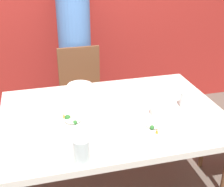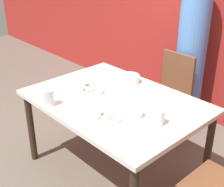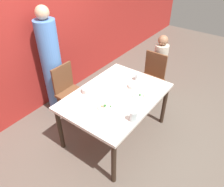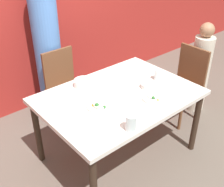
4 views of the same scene
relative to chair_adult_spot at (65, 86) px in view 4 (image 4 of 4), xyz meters
name	(u,v)px [view 4 (image 4 of 4)]	position (x,y,z in m)	size (l,w,h in m)	color
ground_plane	(118,153)	(0.07, -0.85, -0.48)	(10.00, 10.00, 0.00)	#60564C
dining_table	(119,101)	(0.07, -0.85, 0.17)	(1.42, 1.02, 0.73)	silver
chair_adult_spot	(65,86)	(0.00, 0.00, 0.00)	(0.40, 0.40, 0.88)	brown
chair_child_spot	(185,82)	(1.12, -0.83, 0.00)	(0.40, 0.40, 0.88)	brown
person_adult	(48,51)	(0.00, 0.33, 0.32)	(0.31, 0.31, 1.71)	#5184D1
person_child	(200,71)	(1.41, -0.83, 0.05)	(0.23, 0.23, 1.13)	beige
bowl_curry	(83,83)	(-0.09, -0.51, 0.28)	(0.18, 0.18, 0.07)	white
plate_rice_adult	(154,98)	(0.26, -1.11, 0.26)	(0.22, 0.22, 0.05)	white
plate_rice_child	(100,106)	(-0.19, -0.90, 0.26)	(0.24, 0.24, 0.06)	white
bowl_rice_small	(148,86)	(0.36, -0.93, 0.27)	(0.14, 0.14, 0.05)	white
glass_water_tall	(131,123)	(-0.21, -1.29, 0.31)	(0.08, 0.08, 0.13)	silver
glass_water_short	(158,75)	(0.56, -0.88, 0.30)	(0.08, 0.08, 0.11)	silver
fork_steel	(59,109)	(-0.48, -0.70, 0.25)	(0.17, 0.09, 0.01)	silver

